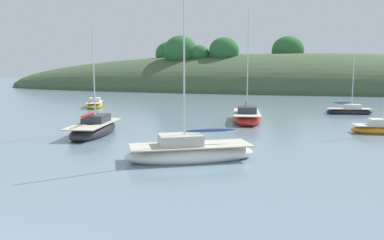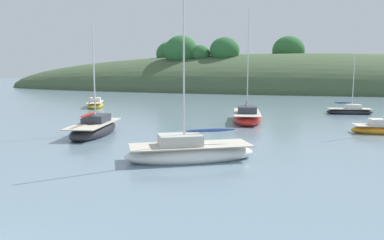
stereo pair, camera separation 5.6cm
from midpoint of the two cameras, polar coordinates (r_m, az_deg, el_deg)
The scene contains 7 objects.
far_shoreline_hill at distance 92.69m, azimuth 12.04°, elevation 4.49°, with size 150.00×36.00×21.68m.
sailboat_white_near at distance 44.78m, azimuth 22.69°, elevation 1.28°, with size 5.15×2.59×6.46m.
sailboat_orange_cutter at distance 20.01m, azimuth -0.40°, elevation -4.91°, with size 7.21×5.47×8.91m.
sailboat_cream_ketch at distance 50.40m, azimuth -14.53°, elevation 2.29°, with size 4.45×6.17×7.08m.
sailboat_red_portside at distance 35.25m, azimuth 8.22°, elevation 0.46°, with size 3.88×7.91×10.34m.
sailboat_yellow_far at distance 28.88m, azimuth -14.64°, elevation -1.30°, with size 3.81×7.48×8.24m.
mooring_buoy_channel at distance 37.77m, azimuth -13.78°, elevation 0.28°, with size 0.44×0.44×0.54m.
Camera 1 is at (7.84, -5.60, 4.71)m, focal length 35.23 mm.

